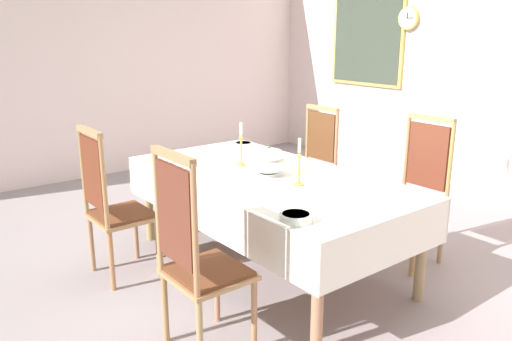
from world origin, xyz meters
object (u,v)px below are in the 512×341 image
soup_tureen (268,161)px  spoon_secondary (160,160)px  candlestick_west (241,149)px  spoon_primary (191,169)px  bowl_near_right (163,161)px  bowl_near_left (195,171)px  chair_north_a (311,163)px  bowl_far_right (296,217)px  bowl_far_left (243,144)px  chair_north_b (416,190)px  chair_south_a (112,204)px  mounted_clock (409,18)px  dining_table (268,184)px  candlestick_east (299,167)px  chair_south_b (196,256)px  framed_painting (367,33)px

soup_tureen → spoon_secondary: 1.00m
candlestick_west → spoon_primary: 0.43m
spoon_secondary → bowl_near_right: bearing=-6.4°
bowl_near_left → spoon_secondary: bowl_near_left is taller
bowl_near_left → chair_north_a: bearing=97.7°
bowl_near_left → spoon_primary: 0.11m
spoon_primary → spoon_secondary: 0.42m
soup_tureen → bowl_far_right: bearing=-29.9°
candlestick_west → bowl_near_left: size_ratio=2.43×
soup_tureen → spoon_primary: bearing=-141.8°
bowl_near_right → bowl_far_left: size_ratio=0.90×
spoon_primary → spoon_secondary: same height
chair_north_b → chair_north_a: bearing=0.2°
chair_south_a → candlestick_west: bearing=77.2°
chair_north_a → spoon_primary: chair_north_a is taller
candlestick_west → chair_north_a: bearing=102.8°
chair_north_a → bowl_near_left: chair_north_a is taller
chair_north_b → candlestick_west: chair_north_b is taller
spoon_primary → mounted_clock: 3.69m
dining_table → chair_north_b: size_ratio=1.97×
candlestick_east → chair_south_a: bearing=-132.1°
chair_south_a → spoon_primary: chair_south_a is taller
soup_tureen → bowl_far_right: 0.96m
bowl_near_left → bowl_far_left: bowl_far_left is taller
bowl_near_right → candlestick_east: bearing=22.1°
bowl_near_right → spoon_secondary: (-0.10, 0.03, -0.01)m
spoon_secondary → chair_south_b: bearing=-12.7°
bowl_near_right → bowl_far_left: 0.90m
chair_north_b → candlestick_west: (-0.94, -0.99, 0.30)m
chair_south_b → mounted_clock: mounted_clock is taller
chair_south_b → framed_painting: (-2.34, 4.07, 1.14)m
bowl_far_right → framed_painting: (-2.57, 3.55, 0.96)m
bowl_near_right → mounted_clock: mounted_clock is taller
chair_north_a → framed_painting: framed_painting is taller
chair_north_a → framed_painting: bearing=-60.7°
bowl_near_right → bowl_far_right: size_ratio=0.80×
chair_south_b → bowl_near_left: size_ratio=8.36×
dining_table → soup_tureen: (0.00, 0.00, 0.18)m
spoon_primary → candlestick_west: bearing=54.5°
bowl_near_left → candlestick_east: bearing=29.8°
dining_table → candlestick_east: (0.34, 0.00, 0.21)m
chair_north_b → spoon_secondary: 2.07m
chair_south_b → mounted_clock: size_ratio=4.37×
spoon_secondary → candlestick_west: bearing=45.7°
chair_south_a → chair_south_b: size_ratio=0.95×
soup_tureen → spoon_secondary: bearing=-154.3°
bowl_far_left → dining_table: bearing=-25.9°
bowl_far_right → bowl_near_left: bearing=176.6°
chair_south_a → chair_south_b: bearing=-0.2°
candlestick_east → framed_painting: framed_painting is taller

